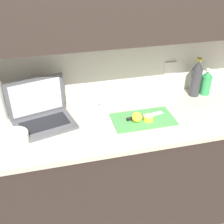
# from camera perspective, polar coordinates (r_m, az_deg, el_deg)

# --- Properties ---
(ground_plane) EXTENTS (12.00, 12.00, 0.00)m
(ground_plane) POSITION_cam_1_polar(r_m,az_deg,el_deg) (2.54, 7.17, -18.71)
(ground_plane) COLOR #564C47
(ground_plane) RESTS_ON ground
(wall_back) EXTENTS (5.20, 0.38, 2.60)m
(wall_back) POSITION_cam_1_polar(r_m,az_deg,el_deg) (1.88, 7.90, 19.60)
(wall_back) COLOR white
(wall_back) RESTS_ON ground_plane
(counter_unit) EXTENTS (2.29, 0.62, 0.94)m
(counter_unit) POSITION_cam_1_polar(r_m,az_deg,el_deg) (2.20, 8.45, -10.64)
(counter_unit) COLOR #332823
(counter_unit) RESTS_ON ground_plane
(laptop) EXTENTS (0.42, 0.35, 0.28)m
(laptop) POSITION_cam_1_polar(r_m,az_deg,el_deg) (1.84, -14.17, -0.28)
(laptop) COLOR #515156
(laptop) RESTS_ON counter_unit
(cutting_board) EXTENTS (0.40, 0.23, 0.01)m
(cutting_board) POSITION_cam_1_polar(r_m,az_deg,el_deg) (1.85, 6.35, -1.48)
(cutting_board) COLOR #4C9E51
(cutting_board) RESTS_ON counter_unit
(knife) EXTENTS (0.27, 0.08, 0.02)m
(knife) POSITION_cam_1_polar(r_m,az_deg,el_deg) (1.85, 5.45, -0.96)
(knife) COLOR silver
(knife) RESTS_ON cutting_board
(lemon_half_cut) EXTENTS (0.06, 0.06, 0.03)m
(lemon_half_cut) POSITION_cam_1_polar(r_m,az_deg,el_deg) (1.83, 7.40, -1.22)
(lemon_half_cut) COLOR yellow
(lemon_half_cut) RESTS_ON cutting_board
(lemon_whole_beside) EXTENTS (0.07, 0.07, 0.07)m
(lemon_whole_beside) POSITION_cam_1_polar(r_m,az_deg,el_deg) (1.80, 5.09, -1.05)
(lemon_whole_beside) COLOR yellow
(lemon_whole_beside) RESTS_ON cutting_board
(bottle_green_soda) EXTENTS (0.08, 0.08, 0.20)m
(bottle_green_soda) POSITION_cam_1_polar(r_m,az_deg,el_deg) (2.22, 18.56, 5.66)
(bottle_green_soda) COLOR #2D934C
(bottle_green_soda) RESTS_ON counter_unit
(bottle_oil_tall) EXTENTS (0.08, 0.08, 0.29)m
(bottle_oil_tall) POSITION_cam_1_polar(r_m,az_deg,el_deg) (2.16, 16.70, 6.50)
(bottle_oil_tall) COLOR #333338
(bottle_oil_tall) RESTS_ON counter_unit
(measuring_cup) EXTENTS (0.11, 0.09, 0.09)m
(measuring_cup) POSITION_cam_1_polar(r_m,az_deg,el_deg) (1.96, -4.13, 2.03)
(measuring_cup) COLOR silver
(measuring_cup) RESTS_ON counter_unit
(bowl_white) EXTENTS (0.15, 0.15, 0.07)m
(bowl_white) POSITION_cam_1_polar(r_m,az_deg,el_deg) (1.71, -19.01, -5.10)
(bowl_white) COLOR white
(bowl_white) RESTS_ON counter_unit
(dish_towel) EXTENTS (0.23, 0.17, 0.02)m
(dish_towel) POSITION_cam_1_polar(r_m,az_deg,el_deg) (1.62, -5.37, -6.56)
(dish_towel) COLOR silver
(dish_towel) RESTS_ON counter_unit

